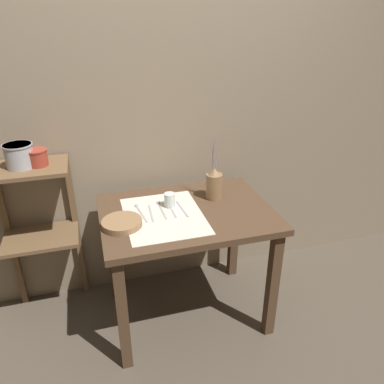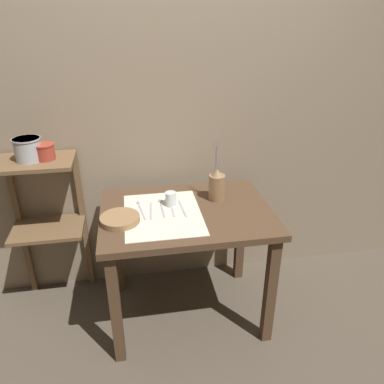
{
  "view_description": "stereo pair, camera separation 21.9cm",
  "coord_description": "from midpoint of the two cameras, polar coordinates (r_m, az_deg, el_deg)",
  "views": [
    {
      "loc": [
        -0.51,
        -1.89,
        1.87
      ],
      "look_at": [
        0.03,
        0.0,
        0.91
      ],
      "focal_mm": 35.0,
      "sensor_mm": 36.0,
      "label": 1
    },
    {
      "loc": [
        -0.3,
        -1.94,
        1.87
      ],
      "look_at": [
        0.03,
        0.0,
        0.91
      ],
      "focal_mm": 35.0,
      "sensor_mm": 36.0,
      "label": 2
    }
  ],
  "objects": [
    {
      "name": "ground_plane",
      "position": [
        2.71,
        -3.16,
        -17.75
      ],
      "size": [
        12.0,
        12.0,
        0.0
      ],
      "primitive_type": "plane",
      "color": "brown"
    },
    {
      "name": "stone_wall_back",
      "position": [
        2.52,
        -6.4,
        10.43
      ],
      "size": [
        7.0,
        0.06,
        2.4
      ],
      "color": "gray",
      "rests_on": "ground_plane"
    },
    {
      "name": "wooden_table",
      "position": [
        2.3,
        -3.56,
        -5.64
      ],
      "size": [
        1.02,
        0.75,
        0.79
      ],
      "color": "#4C3523",
      "rests_on": "ground_plane"
    },
    {
      "name": "wooden_shelf_unit",
      "position": [
        2.54,
        -24.83,
        -3.06
      ],
      "size": [
        0.45,
        0.32,
        1.07
      ],
      "color": "brown",
      "rests_on": "ground_plane"
    },
    {
      "name": "linen_cloth",
      "position": [
        2.19,
        -7.18,
        -3.66
      ],
      "size": [
        0.45,
        0.56,
        0.0
      ],
      "color": "beige",
      "rests_on": "wooden_table"
    },
    {
      "name": "pitcher_with_flowers",
      "position": [
        2.34,
        0.72,
        1.11
      ],
      "size": [
        0.1,
        0.1,
        0.41
      ],
      "color": "olive",
      "rests_on": "wooden_table"
    },
    {
      "name": "wooden_bowl",
      "position": [
        2.13,
        -13.56,
        -4.74
      ],
      "size": [
        0.22,
        0.22,
        0.04
      ],
      "color": "#8E6B47",
      "rests_on": "wooden_table"
    },
    {
      "name": "glass_tumbler_near",
      "position": [
        2.27,
        -6.19,
        -1.29
      ],
      "size": [
        0.07,
        0.07,
        0.09
      ],
      "color": "silver",
      "rests_on": "wooden_table"
    },
    {
      "name": "spoon_outer",
      "position": [
        2.27,
        -10.84,
        -2.65
      ],
      "size": [
        0.05,
        0.22,
        0.02
      ],
      "color": "#A8A8AD",
      "rests_on": "wooden_table"
    },
    {
      "name": "knife_center",
      "position": [
        2.22,
        -9.06,
        -3.25
      ],
      "size": [
        0.03,
        0.21,
        0.0
      ],
      "color": "#A8A8AD",
      "rests_on": "wooden_table"
    },
    {
      "name": "spoon_inner",
      "position": [
        2.29,
        -7.62,
        -2.18
      ],
      "size": [
        0.02,
        0.22,
        0.02
      ],
      "color": "#A8A8AD",
      "rests_on": "wooden_table"
    },
    {
      "name": "fork_outer",
      "position": [
        2.25,
        -5.86,
        -2.69
      ],
      "size": [
        0.01,
        0.21,
        0.0
      ],
      "color": "#A8A8AD",
      "rests_on": "wooden_table"
    },
    {
      "name": "fork_inner",
      "position": [
        2.25,
        -4.27,
        -2.65
      ],
      "size": [
        0.03,
        0.21,
        0.0
      ],
      "color": "#A8A8AD",
      "rests_on": "wooden_table"
    },
    {
      "name": "metal_pot_large",
      "position": [
        2.36,
        -27.32,
        4.95
      ],
      "size": [
        0.16,
        0.16,
        0.14
      ],
      "color": "#A8A8AD",
      "rests_on": "wooden_shelf_unit"
    },
    {
      "name": "metal_pot_small",
      "position": [
        2.35,
        -25.05,
        4.8
      ],
      "size": [
        0.12,
        0.12,
        0.1
      ],
      "color": "#9E3828",
      "rests_on": "wooden_shelf_unit"
    }
  ]
}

